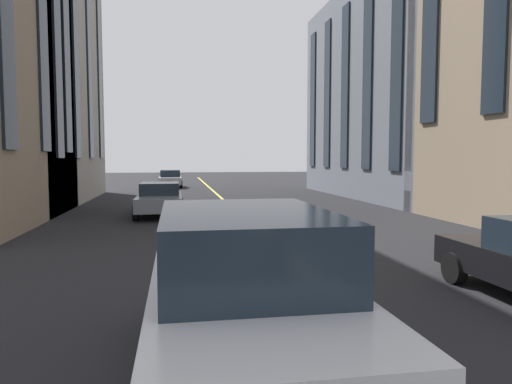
{
  "coord_description": "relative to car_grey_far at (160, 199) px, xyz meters",
  "views": [
    {
      "loc": [
        3.22,
        2.69,
        2.43
      ],
      "look_at": [
        13.27,
        0.96,
        1.67
      ],
      "focal_mm": 32.83,
      "sensor_mm": 36.0,
      "label": 1
    }
  ],
  "objects": [
    {
      "name": "building_right_near",
      "position": [
        7.35,
        -15.22,
        5.69
      ],
      "size": [
        16.73,
        8.87,
        12.79
      ],
      "color": "slate",
      "rests_on": "ground_plane"
    },
    {
      "name": "car_silver_near",
      "position": [
        18.47,
        -0.25,
        -0.0
      ],
      "size": [
        3.9,
        1.89,
        1.4
      ],
      "color": "#B7BABF",
      "rests_on": "ground_plane"
    },
    {
      "name": "car_silver_mid",
      "position": [
        -15.07,
        -1.37,
        0.27
      ],
      "size": [
        4.7,
        2.14,
        1.88
      ],
      "color": "#B7BABF",
      "rests_on": "ground_plane"
    },
    {
      "name": "lane_centre_line",
      "position": [
        -3.08,
        -3.35,
        -0.7
      ],
      "size": [
        80.0,
        0.16,
        0.01
      ],
      "color": "#D8C64C",
      "rests_on": "ground_plane"
    },
    {
      "name": "car_grey_far",
      "position": [
        0.0,
        0.0,
        0.0
      ],
      "size": [
        4.4,
        1.95,
        1.37
      ],
      "color": "slate",
      "rests_on": "ground_plane"
    }
  ]
}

